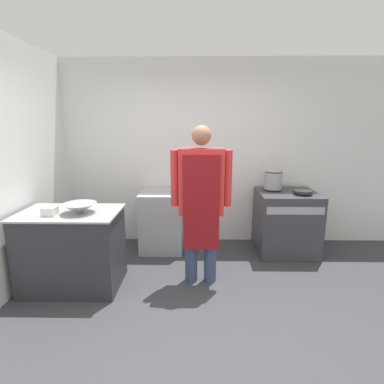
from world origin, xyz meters
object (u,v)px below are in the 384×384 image
person_cook (201,196)px  saute_pan (303,192)px  stove (286,222)px  mixing_bowl (80,208)px  stock_pot (273,179)px  plastic_tub (50,211)px  fridge_unit (162,220)px

person_cook → saute_pan: 1.55m
stove → mixing_bowl: mixing_bowl is taller
mixing_bowl → stock_pot: stock_pot is taller
stove → person_cook: bearing=-144.9°
plastic_tub → saute_pan: plastic_tub is taller
mixing_bowl → plastic_tub: 0.29m
person_cook → saute_pan: size_ratio=7.11×
mixing_bowl → plastic_tub: size_ratio=2.71×
stove → plastic_tub: plastic_tub is taller
fridge_unit → stove: bearing=-2.8°
stove → saute_pan: bearing=-39.0°
person_cook → stock_pot: (1.03, 0.98, 0.01)m
fridge_unit → person_cook: person_cook is taller
fridge_unit → stock_pot: size_ratio=3.05×
stove → mixing_bowl: bearing=-158.0°
person_cook → mixing_bowl: bearing=-172.9°
stock_pot → plastic_tub: bearing=-154.8°
person_cook → stock_pot: 1.42m
stove → saute_pan: (0.16, -0.13, 0.47)m
plastic_tub → saute_pan: 3.08m
stock_pot → saute_pan: stock_pot is taller
stove → person_cook: (-1.21, -0.85, 0.58)m
person_cook → saute_pan: (1.37, 0.72, -0.11)m
mixing_bowl → saute_pan: mixing_bowl is taller
stove → saute_pan: saute_pan is taller
person_cook → mixing_bowl: 1.30m
person_cook → saute_pan: person_cook is taller
stove → fridge_unit: (-1.76, 0.08, -0.01)m
person_cook → stock_pot: size_ratio=6.39×
stock_pot → saute_pan: size_ratio=1.11×
mixing_bowl → plastic_tub: mixing_bowl is taller
fridge_unit → person_cook: (0.55, -0.93, 0.59)m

